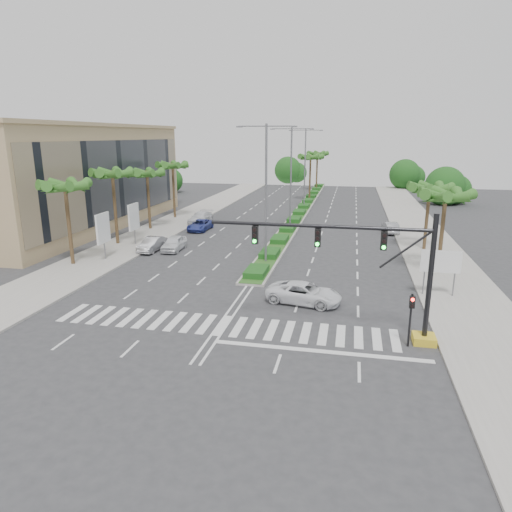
{
  "coord_description": "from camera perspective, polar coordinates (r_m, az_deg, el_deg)",
  "views": [
    {
      "loc": [
        7.19,
        -24.44,
        11.07
      ],
      "look_at": [
        0.95,
        5.31,
        3.0
      ],
      "focal_mm": 32.0,
      "sensor_mm": 36.0,
      "label": 1
    }
  ],
  "objects": [
    {
      "name": "palm_left_near",
      "position": [
        42.03,
        -22.75,
        7.75
      ],
      "size": [
        4.57,
        4.68,
        7.55
      ],
      "color": "brown",
      "rests_on": "ground"
    },
    {
      "name": "car_parked_c",
      "position": [
        55.15,
        -7.0,
        3.86
      ],
      "size": [
        2.23,
        4.68,
        1.29
      ],
      "primitive_type": "imported",
      "rotation": [
        0.0,
        0.0,
        -0.02
      ],
      "color": "#303D93",
      "rests_on": "ground"
    },
    {
      "name": "median",
      "position": [
        70.67,
        5.91,
        5.86
      ],
      "size": [
        2.2,
        75.0,
        0.2
      ],
      "primitive_type": "cube",
      "color": "gray",
      "rests_on": "ground"
    },
    {
      "name": "palm_left_mid",
      "position": [
        48.77,
        -17.5,
        9.5
      ],
      "size": [
        4.57,
        4.68,
        7.95
      ],
      "color": "brown",
      "rests_on": "ground"
    },
    {
      "name": "car_parked_b",
      "position": [
        46.01,
        -12.86,
        1.44
      ],
      "size": [
        1.62,
        4.19,
        1.36
      ],
      "primitive_type": "imported",
      "rotation": [
        0.0,
        0.0,
        -0.04
      ],
      "color": "silver",
      "rests_on": "ground"
    },
    {
      "name": "streetlight_near",
      "position": [
        39.34,
        1.27,
        8.65
      ],
      "size": [
        5.1,
        0.25,
        12.0
      ],
      "color": "slate",
      "rests_on": "ground"
    },
    {
      "name": "palm_right_far",
      "position": [
        47.29,
        20.87,
        7.65
      ],
      "size": [
        4.57,
        4.68,
        6.75
      ],
      "color": "brown",
      "rests_on": "ground"
    },
    {
      "name": "billboard_far",
      "position": [
        48.35,
        -15.04,
        4.71
      ],
      "size": [
        0.18,
        2.1,
        4.35
      ],
      "color": "slate",
      "rests_on": "ground"
    },
    {
      "name": "palm_median_a",
      "position": [
        79.86,
        6.83,
        11.97
      ],
      "size": [
        4.57,
        4.68,
        8.05
      ],
      "color": "brown",
      "rests_on": "ground"
    },
    {
      "name": "building",
      "position": [
        60.59,
        -21.69,
        9.04
      ],
      "size": [
        12.0,
        36.0,
        12.0
      ],
      "primitive_type": "cube",
      "color": "tan",
      "rests_on": "ground"
    },
    {
      "name": "palm_left_far",
      "position": [
        55.91,
        -13.45,
        9.78
      ],
      "size": [
        4.57,
        4.68,
        7.35
      ],
      "color": "brown",
      "rests_on": "ground"
    },
    {
      "name": "car_parked_d",
      "position": [
        59.52,
        -6.96,
        4.76
      ],
      "size": [
        2.32,
        5.16,
        1.47
      ],
      "primitive_type": "imported",
      "rotation": [
        0.0,
        0.0,
        -0.05
      ],
      "color": "silver",
      "rests_on": "ground"
    },
    {
      "name": "pedestrian_signal",
      "position": [
        25.65,
        18.82,
        -6.58
      ],
      "size": [
        0.28,
        0.36,
        3.0
      ],
      "color": "black",
      "rests_on": "ground"
    },
    {
      "name": "footpath_left",
      "position": [
        50.96,
        -14.53,
        1.93
      ],
      "size": [
        6.0,
        120.0,
        0.15
      ],
      "primitive_type": "cube",
      "color": "gray",
      "rests_on": "ground"
    },
    {
      "name": "car_right",
      "position": [
        55.48,
        16.44,
        3.46
      ],
      "size": [
        1.92,
        4.22,
        1.34
      ],
      "primitive_type": "imported",
      "rotation": [
        0.0,
        0.0,
        3.27
      ],
      "color": "#A2A2A7",
      "rests_on": "ground"
    },
    {
      "name": "billboard_near",
      "position": [
        43.17,
        -18.59,
        3.27
      ],
      "size": [
        0.18,
        2.1,
        4.35
      ],
      "color": "slate",
      "rests_on": "ground"
    },
    {
      "name": "palm_left_end",
      "position": [
        63.2,
        -10.37,
        10.84
      ],
      "size": [
        4.57,
        4.68,
        7.75
      ],
      "color": "brown",
      "rests_on": "ground"
    },
    {
      "name": "car_crossing",
      "position": [
        31.18,
        6.03,
        -4.63
      ],
      "size": [
        5.42,
        3.24,
        1.41
      ],
      "primitive_type": "imported",
      "rotation": [
        0.0,
        0.0,
        1.39
      ],
      "color": "white",
      "rests_on": "ground"
    },
    {
      "name": "palm_median_b",
      "position": [
        94.79,
        7.68,
        12.39
      ],
      "size": [
        4.57,
        4.68,
        8.05
      ],
      "color": "brown",
      "rests_on": "ground"
    },
    {
      "name": "footpath_right",
      "position": [
        46.47,
        21.42,
        0.14
      ],
      "size": [
        6.0,
        120.0,
        0.15
      ],
      "primitive_type": "cube",
      "color": "gray",
      "rests_on": "ground"
    },
    {
      "name": "direction_sign",
      "position": [
        34.14,
        22.09,
        -0.87
      ],
      "size": [
        2.7,
        0.11,
        3.4
      ],
      "color": "slate",
      "rests_on": "ground"
    },
    {
      "name": "signal_gantry",
      "position": [
        25.68,
        15.97,
        -2.97
      ],
      "size": [
        12.6,
        1.2,
        7.2
      ],
      "color": "gold",
      "rests_on": "ground"
    },
    {
      "name": "streetlight_far",
      "position": [
        70.93,
        6.14,
        11.34
      ],
      "size": [
        5.1,
        0.25,
        12.0
      ],
      "color": "slate",
      "rests_on": "ground"
    },
    {
      "name": "palm_right_near",
      "position": [
        39.43,
        22.6,
        6.65
      ],
      "size": [
        4.57,
        4.68,
        7.05
      ],
      "color": "brown",
      "rests_on": "ground"
    },
    {
      "name": "car_parked_a",
      "position": [
        45.85,
        -10.21,
        1.58
      ],
      "size": [
        1.9,
        4.29,
        1.43
      ],
      "primitive_type": "imported",
      "rotation": [
        0.0,
        0.0,
        0.05
      ],
      "color": "silver",
      "rests_on": "ground"
    },
    {
      "name": "streetlight_mid",
      "position": [
        55.08,
        4.4,
        10.39
      ],
      "size": [
        5.1,
        0.25,
        12.0
      ],
      "color": "slate",
      "rests_on": "ground"
    },
    {
      "name": "median_grass",
      "position": [
        70.65,
        5.91,
        5.96
      ],
      "size": [
        1.8,
        75.0,
        0.04
      ],
      "primitive_type": "cube",
      "color": "#2D501B",
      "rests_on": "median"
    },
    {
      "name": "ground",
      "position": [
        27.78,
        -4.21,
        -8.66
      ],
      "size": [
        160.0,
        160.0,
        0.0
      ],
      "primitive_type": "plane",
      "color": "#333335",
      "rests_on": "ground"
    }
  ]
}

